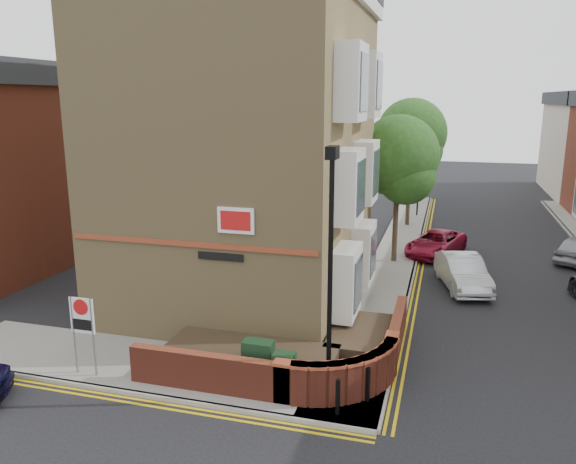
# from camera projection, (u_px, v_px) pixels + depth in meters

# --- Properties ---
(ground) EXTENTS (120.00, 120.00, 0.00)m
(ground) POSITION_uv_depth(u_px,v_px,m) (253.00, 415.00, 13.61)
(ground) COLOR black
(ground) RESTS_ON ground
(pavement_corner) EXTENTS (13.00, 3.00, 0.12)m
(pavement_corner) POSITION_uv_depth(u_px,v_px,m) (154.00, 366.00, 15.94)
(pavement_corner) COLOR gray
(pavement_corner) RESTS_ON ground
(pavement_main) EXTENTS (2.00, 32.00, 0.12)m
(pavement_main) POSITION_uv_depth(u_px,v_px,m) (398.00, 251.00, 28.02)
(pavement_main) COLOR gray
(pavement_main) RESTS_ON ground
(kerb_side) EXTENTS (13.00, 0.15, 0.12)m
(kerb_side) POSITION_uv_depth(u_px,v_px,m) (126.00, 392.00, 14.54)
(kerb_side) COLOR gray
(kerb_side) RESTS_ON ground
(kerb_main_near) EXTENTS (0.15, 32.00, 0.12)m
(kerb_main_near) POSITION_uv_depth(u_px,v_px,m) (418.00, 252.00, 27.76)
(kerb_main_near) COLOR gray
(kerb_main_near) RESTS_ON ground
(yellow_lines_side) EXTENTS (13.00, 0.28, 0.01)m
(yellow_lines_side) POSITION_uv_depth(u_px,v_px,m) (120.00, 399.00, 14.32)
(yellow_lines_side) COLOR gold
(yellow_lines_side) RESTS_ON ground
(yellow_lines_main) EXTENTS (0.28, 32.00, 0.01)m
(yellow_lines_main) POSITION_uv_depth(u_px,v_px,m) (423.00, 254.00, 27.70)
(yellow_lines_main) COLOR gold
(yellow_lines_main) RESTS_ON ground
(corner_building) EXTENTS (8.95, 10.40, 13.60)m
(corner_building) POSITION_uv_depth(u_px,v_px,m) (250.00, 134.00, 20.41)
(corner_building) COLOR #9E8454
(corner_building) RESTS_ON ground
(garden_wall) EXTENTS (6.80, 6.00, 1.20)m
(garden_wall) POSITION_uv_depth(u_px,v_px,m) (282.00, 368.00, 15.95)
(garden_wall) COLOR maroon
(garden_wall) RESTS_ON ground
(lamppost) EXTENTS (0.25, 0.50, 6.30)m
(lamppost) POSITION_uv_depth(u_px,v_px,m) (330.00, 274.00, 13.53)
(lamppost) COLOR black
(lamppost) RESTS_ON pavement_corner
(utility_cabinet_large) EXTENTS (0.80, 0.45, 1.20)m
(utility_cabinet_large) POSITION_uv_depth(u_px,v_px,m) (258.00, 362.00, 14.74)
(utility_cabinet_large) COLOR #163218
(utility_cabinet_large) RESTS_ON pavement_corner
(utility_cabinet_small) EXTENTS (0.55, 0.40, 1.10)m
(utility_cabinet_small) POSITION_uv_depth(u_px,v_px,m) (284.00, 373.00, 14.26)
(utility_cabinet_small) COLOR #163218
(utility_cabinet_small) RESTS_ON pavement_corner
(bollard_near) EXTENTS (0.11, 0.11, 0.90)m
(bollard_near) POSITION_uv_depth(u_px,v_px,m) (338.00, 397.00, 13.32)
(bollard_near) COLOR black
(bollard_near) RESTS_ON pavement_corner
(bollard_far) EXTENTS (0.11, 0.11, 0.90)m
(bollard_far) POSITION_uv_depth(u_px,v_px,m) (368.00, 384.00, 13.91)
(bollard_far) COLOR black
(bollard_far) RESTS_ON pavement_corner
(zone_sign) EXTENTS (0.72, 0.07, 2.20)m
(zone_sign) POSITION_uv_depth(u_px,v_px,m) (82.00, 322.00, 15.04)
(zone_sign) COLOR slate
(zone_sign) RESTS_ON pavement_corner
(tree_near) EXTENTS (3.64, 3.65, 6.70)m
(tree_near) POSITION_uv_depth(u_px,v_px,m) (398.00, 162.00, 25.12)
(tree_near) COLOR #382B1E
(tree_near) RESTS_ON pavement_main
(tree_mid) EXTENTS (4.03, 4.03, 7.42)m
(tree_mid) POSITION_uv_depth(u_px,v_px,m) (411.00, 139.00, 32.49)
(tree_mid) COLOR #382B1E
(tree_mid) RESTS_ON pavement_main
(tree_far) EXTENTS (3.81, 3.81, 7.00)m
(tree_far) POSITION_uv_depth(u_px,v_px,m) (419.00, 135.00, 40.03)
(tree_far) COLOR #382B1E
(tree_far) RESTS_ON pavement_main
(traffic_light_assembly) EXTENTS (0.20, 0.16, 4.20)m
(traffic_light_assembly) POSITION_uv_depth(u_px,v_px,m) (419.00, 174.00, 35.70)
(traffic_light_assembly) COLOR black
(traffic_light_assembly) RESTS_ON pavement_main
(silver_car_near) EXTENTS (2.38, 4.31, 1.35)m
(silver_car_near) POSITION_uv_depth(u_px,v_px,m) (463.00, 272.00, 22.55)
(silver_car_near) COLOR #B6BABE
(silver_car_near) RESTS_ON ground
(red_car_main) EXTENTS (3.21, 4.64, 1.18)m
(red_car_main) POSITION_uv_depth(u_px,v_px,m) (436.00, 243.00, 27.41)
(red_car_main) COLOR maroon
(red_car_main) RESTS_ON ground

